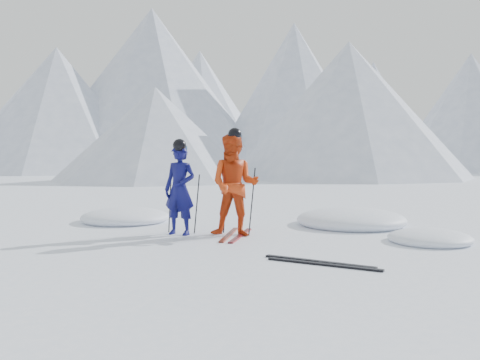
% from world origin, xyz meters
% --- Properties ---
extents(ground, '(160.00, 160.00, 0.00)m').
position_xyz_m(ground, '(0.00, 0.00, 0.00)').
color(ground, white).
rests_on(ground, ground).
extents(skier_blue, '(0.66, 0.45, 1.77)m').
position_xyz_m(skier_blue, '(-3.36, 0.55, 0.88)').
color(skier_blue, '#0D0E4F').
rests_on(skier_blue, ground).
extents(skier_red, '(1.08, 0.91, 1.98)m').
position_xyz_m(skier_red, '(-2.30, 0.78, 0.99)').
color(skier_red, red).
rests_on(skier_red, ground).
extents(pole_blue_left, '(0.12, 0.08, 1.18)m').
position_xyz_m(pole_blue_left, '(-3.66, 0.70, 0.59)').
color(pole_blue_left, black).
rests_on(pole_blue_left, ground).
extents(pole_blue_right, '(0.12, 0.07, 1.18)m').
position_xyz_m(pole_blue_right, '(-3.11, 0.80, 0.59)').
color(pole_blue_right, black).
rests_on(pole_blue_right, ground).
extents(pole_red_left, '(0.13, 0.10, 1.31)m').
position_xyz_m(pole_red_left, '(-2.60, 1.03, 0.66)').
color(pole_red_left, black).
rests_on(pole_red_left, ground).
extents(pole_red_right, '(0.13, 0.09, 1.31)m').
position_xyz_m(pole_red_right, '(-2.00, 0.93, 0.66)').
color(pole_red_right, black).
rests_on(pole_red_right, ground).
extents(ski_worn_left, '(0.45, 1.68, 0.03)m').
position_xyz_m(ski_worn_left, '(-2.42, 0.78, 0.01)').
color(ski_worn_left, black).
rests_on(ski_worn_left, ground).
extents(ski_worn_right, '(0.33, 1.70, 0.03)m').
position_xyz_m(ski_worn_right, '(-2.18, 0.78, 0.01)').
color(ski_worn_right, black).
rests_on(ski_worn_right, ground).
extents(ski_loose_a, '(1.69, 0.38, 0.03)m').
position_xyz_m(ski_loose_a, '(-0.28, -1.04, 0.01)').
color(ski_loose_a, black).
rests_on(ski_loose_a, ground).
extents(ski_loose_b, '(1.70, 0.32, 0.03)m').
position_xyz_m(ski_loose_b, '(-0.18, -1.19, 0.01)').
color(ski_loose_b, black).
rests_on(ski_loose_b, ground).
extents(snow_lumps, '(8.44, 3.64, 0.53)m').
position_xyz_m(snow_lumps, '(-1.87, 2.42, 0.00)').
color(snow_lumps, white).
rests_on(snow_lumps, ground).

